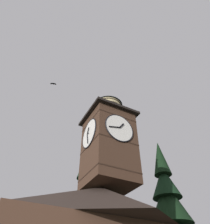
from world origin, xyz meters
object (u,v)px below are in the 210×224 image
clock_tower (108,139)px  flying_bird_high (53,84)px  moon (110,219)px  pine_tree_behind (86,216)px

clock_tower → flying_bird_high: 9.55m
clock_tower → moon: (-16.86, -30.08, 1.76)m
moon → clock_tower: bearing=60.7°
pine_tree_behind → moon: bearing=-124.2°
moon → flying_bird_high: 35.98m
pine_tree_behind → flying_bird_high: flying_bird_high is taller
clock_tower → pine_tree_behind: pine_tree_behind is taller
pine_tree_behind → moon: size_ratio=13.32×
pine_tree_behind → flying_bird_high: bearing=32.6°
moon → flying_bird_high: flying_bird_high is taller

